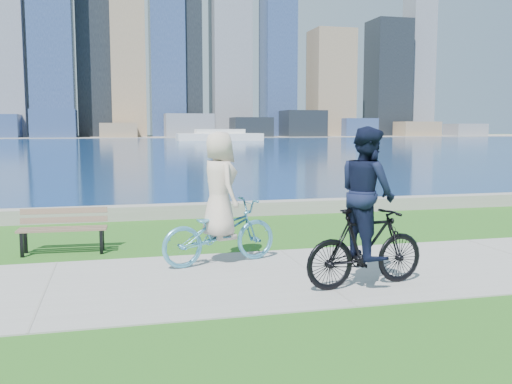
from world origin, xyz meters
TOP-DOWN VIEW (x-y plane):
  - ground at (0.00, 0.00)m, footprint 320.00×320.00m
  - concrete_path at (0.00, 0.00)m, footprint 80.00×3.50m
  - seawall at (0.00, 6.20)m, footprint 90.00×0.50m
  - bay_water at (0.00, 72.00)m, footprint 320.00×131.00m
  - far_shore at (0.00, 130.00)m, footprint 320.00×30.00m
  - city_skyline at (2.83, 129.77)m, footprint 179.45×22.72m
  - ferry_far at (14.69, 87.79)m, footprint 14.51×4.14m
  - park_bench at (-3.94, 2.60)m, footprint 1.60×0.62m
  - cyclist_woman at (-1.30, 0.99)m, footprint 1.23×2.18m
  - cyclist_man at (0.50, -0.91)m, footprint 0.82×1.97m

SIDE VIEW (x-z plane):
  - ground at x=0.00m, z-range 0.00..0.00m
  - bay_water at x=0.00m, z-range 0.00..0.01m
  - concrete_path at x=0.00m, z-range 0.00..0.02m
  - far_shore at x=0.00m, z-range 0.00..0.12m
  - seawall at x=0.00m, z-range 0.00..0.35m
  - park_bench at x=-3.94m, z-range 0.09..0.91m
  - ferry_far at x=14.69m, z-range -0.17..1.80m
  - cyclist_woman at x=-1.30m, z-range -0.27..1.97m
  - cyclist_man at x=0.50m, z-range -0.17..2.15m
  - city_skyline at x=2.83m, z-range -13.56..62.44m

